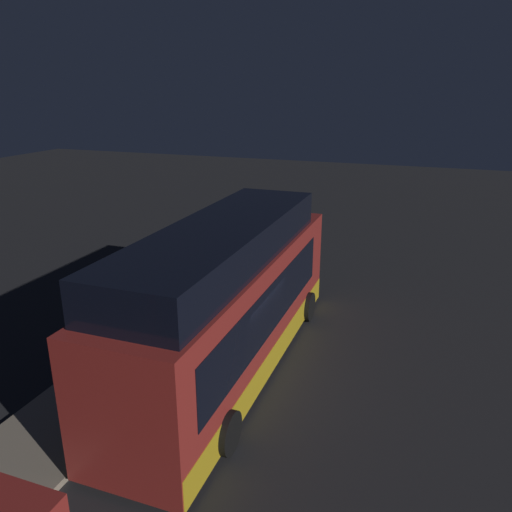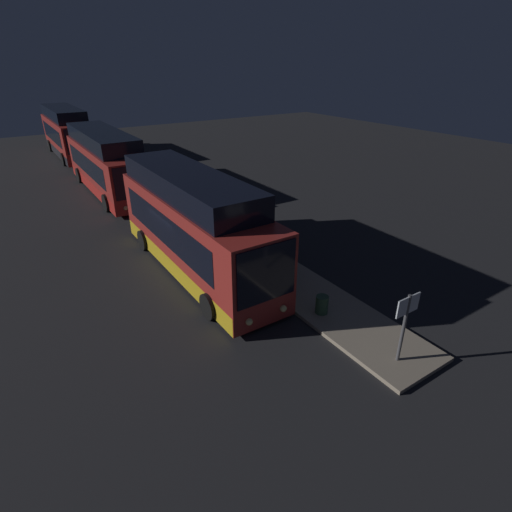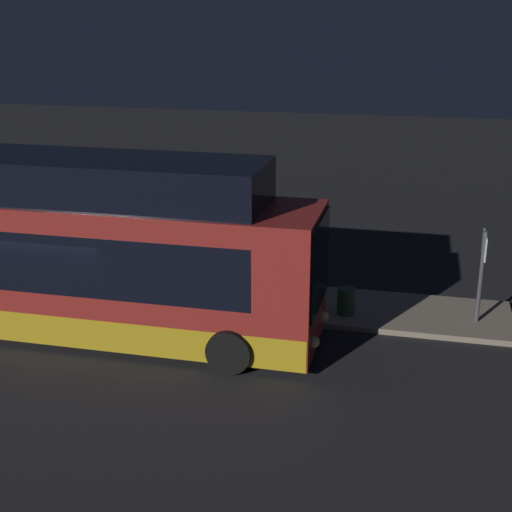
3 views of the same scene
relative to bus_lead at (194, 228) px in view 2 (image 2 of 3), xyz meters
The scene contains 11 objects.
ground 1.92m from the bus_lead, 151.57° to the right, with size 80.00×80.00×0.00m, color #232326.
platform 3.16m from the bus_lead, 100.00° to the left, with size 20.00×2.44×0.14m.
bus_lead is the anchor object (origin of this frame).
bus_second 13.30m from the bus_lead, behind, with size 11.45×2.84×3.94m.
bus_third 26.41m from the bus_lead, behind, with size 10.84×2.83×4.20m.
passenger_boarding 3.70m from the bus_lead, 61.68° to the left, with size 0.42×0.42×1.59m.
passenger_waiting 1.95m from the bus_lead, 88.32° to the left, with size 0.47×0.47×1.60m.
passenger_with_bags 4.02m from the bus_lead, 51.08° to the left, with size 0.61×0.44×1.64m.
suitcase 2.46m from the bus_lead, 99.92° to the left, with size 0.42×0.25×0.98m.
sign_post 8.97m from the bus_lead, 14.97° to the left, with size 0.10×0.89×2.23m.
trash_bin 6.13m from the bus_lead, 20.40° to the left, with size 0.44×0.44×0.65m.
Camera 2 is at (14.49, -5.95, 8.10)m, focal length 28.00 mm.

